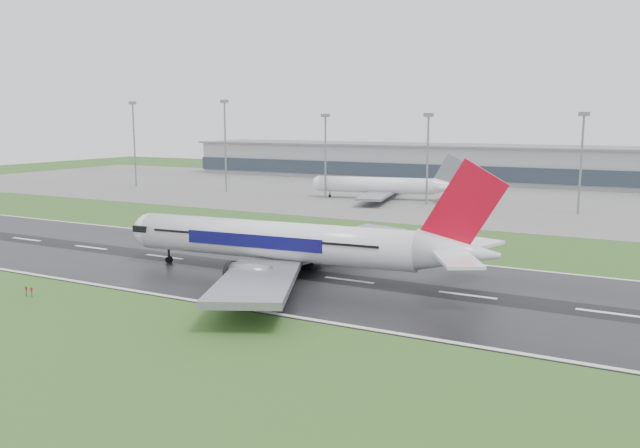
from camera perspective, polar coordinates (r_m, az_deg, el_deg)
The scene contains 12 objects.
ground at distance 129.89m, azimuth -13.60°, elevation -2.87°, with size 520.00×520.00×0.00m, color #2C541E.
runway at distance 129.88m, azimuth -13.60°, elevation -2.85°, with size 400.00×45.00×0.10m, color black.
apron at distance 237.18m, azimuth 6.71°, elevation 2.72°, with size 400.00×130.00×0.08m, color slate.
terminal at distance 293.11m, azimuth 10.98°, elevation 5.31°, with size 240.00×36.00×15.00m, color #90949A.
main_airliner at distance 109.12m, azimuth -1.98°, elevation 0.46°, with size 67.25×64.05×19.86m, color white, non-canonical shape.
parked_airliner at distance 218.17m, azimuth 5.50°, elevation 4.18°, with size 51.60×48.04×15.12m, color white, non-canonical shape.
runway_sign at distance 93.97m, azimuth -9.71°, elevation -7.05°, with size 2.30×0.26×1.04m, color black, non-canonical shape.
floodmast_0 at distance 270.12m, azimuth -16.10°, elevation 6.67°, with size 0.64×0.64×32.56m, color gray.
floodmast_1 at distance 241.47m, azimuth -8.37°, elevation 6.67°, with size 0.64×0.64×32.62m, color gray.
floodmast_2 at distance 219.78m, azimuth 0.48°, elevation 5.85°, with size 0.64×0.64×27.40m, color gray.
floodmast_3 at distance 205.80m, azimuth 9.48°, elevation 5.50°, with size 0.64×0.64×27.47m, color gray.
floodmast_4 at distance 196.42m, azimuth 22.08°, elevation 4.80°, with size 0.64×0.64×27.58m, color gray.
Camera 1 is at (84.45, -95.03, 26.63)m, focal length 36.17 mm.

